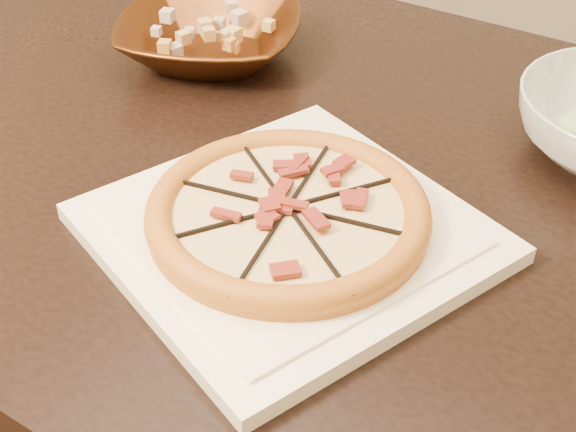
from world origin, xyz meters
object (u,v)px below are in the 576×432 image
dining_table (283,212)px  pizza (288,213)px  plate (288,232)px  bronze_bowl (210,38)px

dining_table → pizza: bearing=-58.2°
dining_table → plate: size_ratio=3.25×
bronze_bowl → pizza: bearing=-45.3°
dining_table → pizza: size_ratio=5.20×
bronze_bowl → plate: bearing=-45.3°
plate → pizza: 0.02m
plate → pizza: size_ratio=1.60×
pizza → bronze_bowl: bearing=134.7°
pizza → bronze_bowl: (-0.29, 0.29, -0.00)m
plate → bronze_bowl: 0.41m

